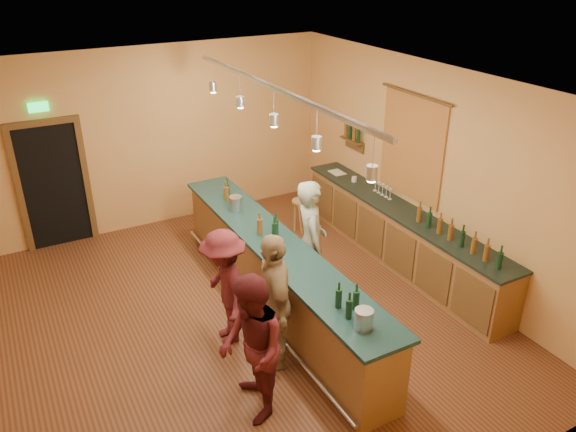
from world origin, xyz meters
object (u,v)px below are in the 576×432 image
tasting_bar (276,271)px  bartender (311,242)px  back_counter (400,235)px  customer_b (274,301)px  customer_a (251,349)px  bar_stool (301,208)px  customer_c (225,288)px

tasting_bar → bartender: size_ratio=2.77×
back_counter → customer_b: 3.14m
customer_a → bar_stool: bearing=156.2°
customer_a → bar_stool: (2.60, 3.51, -0.38)m
back_counter → bar_stool: 1.90m
bar_stool → tasting_bar: bearing=-128.0°
bartender → bar_stool: size_ratio=2.96×
bar_stool → bartender: bearing=-115.9°
customer_a → customer_b: bearing=149.5°
back_counter → bartender: bartender is taller
back_counter → customer_c: customer_c is taller
tasting_bar → customer_b: (-0.55, -1.02, 0.28)m
back_counter → customer_a: size_ratio=2.66×
bartender → bar_stool: 2.14m
back_counter → customer_b: size_ratio=2.56×
bartender → customer_c: (-1.44, -0.31, -0.13)m
customer_c → back_counter: bearing=105.5°
customer_a → customer_b: customer_b is taller
customer_c → customer_b: bearing=32.6°
tasting_bar → customer_c: customer_c is taller
tasting_bar → customer_a: size_ratio=2.98×
back_counter → bartender: (-1.77, -0.19, 0.43)m
tasting_bar → customer_a: bearing=-124.7°
bartender → customer_a: bearing=152.4°
back_counter → customer_a: 3.92m
customer_c → bar_stool: bearing=139.6°
customer_a → bar_stool: 4.38m
bar_stool → customer_b: bearing=-124.9°
tasting_bar → customer_c: (-0.89, -0.32, 0.18)m
customer_b → customer_c: size_ratio=1.13×
back_counter → customer_c: bearing=-171.1°
bartender → customer_a: size_ratio=1.08×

